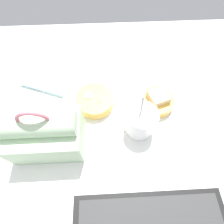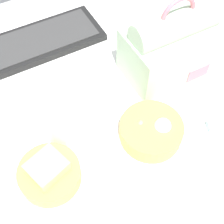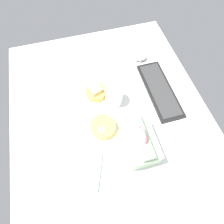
{
  "view_description": "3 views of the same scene",
  "coord_description": "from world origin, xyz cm",
  "px_view_note": "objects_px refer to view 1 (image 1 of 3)",
  "views": [
    {
      "loc": [
        1.38,
        29.21,
        58.65
      ],
      "look_at": [
        -0.04,
        0.6,
        7.0
      ],
      "focal_mm": 28.0,
      "sensor_mm": 36.0,
      "label": 1
    },
    {
      "loc": [
        -18.0,
        -32.3,
        61.63
      ],
      "look_at": [
        -0.04,
        0.6,
        7.0
      ],
      "focal_mm": 50.0,
      "sensor_mm": 36.0,
      "label": 2
    },
    {
      "loc": [
        41.12,
        -10.76,
        90.37
      ],
      "look_at": [
        -0.04,
        0.6,
        7.0
      ],
      "focal_mm": 28.0,
      "sensor_mm": 36.0,
      "label": 3
    }
  ],
  "objects_px": {
    "soup_cup": "(141,121)",
    "chopstick_case": "(42,88)",
    "lunch_bag": "(46,134)",
    "bento_bowl_sandwich": "(157,101)",
    "keyboard": "(150,221)",
    "bento_bowl_snacks": "(95,101)"
  },
  "relations": [
    {
      "from": "keyboard",
      "to": "soup_cup",
      "type": "xyz_separation_m",
      "value": [
        -0.01,
        -0.28,
        0.04
      ]
    },
    {
      "from": "keyboard",
      "to": "lunch_bag",
      "type": "bearing_deg",
      "value": -39.51
    },
    {
      "from": "chopstick_case",
      "to": "keyboard",
      "type": "bearing_deg",
      "value": 127.49
    },
    {
      "from": "keyboard",
      "to": "bento_bowl_snacks",
      "type": "relative_size",
      "value": 3.08
    },
    {
      "from": "soup_cup",
      "to": "chopstick_case",
      "type": "bearing_deg",
      "value": -26.81
    },
    {
      "from": "bento_bowl_snacks",
      "to": "chopstick_case",
      "type": "bearing_deg",
      "value": -20.57
    },
    {
      "from": "keyboard",
      "to": "bento_bowl_snacks",
      "type": "distance_m",
      "value": 0.41
    },
    {
      "from": "lunch_bag",
      "to": "chopstick_case",
      "type": "distance_m",
      "value": 0.24
    },
    {
      "from": "lunch_bag",
      "to": "bento_bowl_snacks",
      "type": "height_order",
      "value": "lunch_bag"
    },
    {
      "from": "bento_bowl_sandwich",
      "to": "bento_bowl_snacks",
      "type": "xyz_separation_m",
      "value": [
        0.23,
        -0.01,
        -0.0
      ]
    },
    {
      "from": "lunch_bag",
      "to": "bento_bowl_sandwich",
      "type": "distance_m",
      "value": 0.4
    },
    {
      "from": "chopstick_case",
      "to": "bento_bowl_sandwich",
      "type": "bearing_deg",
      "value": 168.31
    },
    {
      "from": "bento_bowl_snacks",
      "to": "soup_cup",
      "type": "bearing_deg",
      "value": 145.67
    },
    {
      "from": "bento_bowl_sandwich",
      "to": "lunch_bag",
      "type": "bearing_deg",
      "value": 19.85
    },
    {
      "from": "lunch_bag",
      "to": "soup_cup",
      "type": "height_order",
      "value": "lunch_bag"
    },
    {
      "from": "soup_cup",
      "to": "bento_bowl_sandwich",
      "type": "distance_m",
      "value": 0.12
    },
    {
      "from": "soup_cup",
      "to": "chopstick_case",
      "type": "xyz_separation_m",
      "value": [
        0.36,
        -0.18,
        -0.04
      ]
    },
    {
      "from": "keyboard",
      "to": "bento_bowl_sandwich",
      "type": "distance_m",
      "value": 0.38
    },
    {
      "from": "keyboard",
      "to": "chopstick_case",
      "type": "height_order",
      "value": "keyboard"
    },
    {
      "from": "soup_cup",
      "to": "bento_bowl_sandwich",
      "type": "height_order",
      "value": "soup_cup"
    },
    {
      "from": "lunch_bag",
      "to": "soup_cup",
      "type": "bearing_deg",
      "value": -171.93
    },
    {
      "from": "keyboard",
      "to": "chopstick_case",
      "type": "xyz_separation_m",
      "value": [
        0.36,
        -0.47,
        -0.0
      ]
    }
  ]
}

